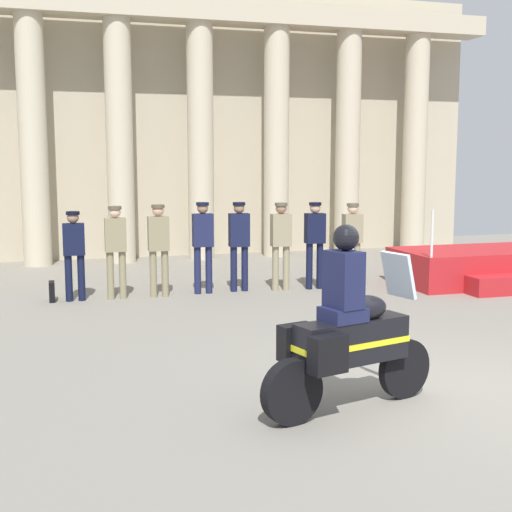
% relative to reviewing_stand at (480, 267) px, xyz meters
% --- Properties ---
extents(ground_plane, '(28.12, 28.12, 0.00)m').
position_rel_reviewing_stand_xyz_m(ground_plane, '(-4.16, -5.83, -0.34)').
color(ground_plane, gray).
extents(colonnade_backdrop, '(15.73, 1.51, 6.97)m').
position_rel_reviewing_stand_xyz_m(colonnade_backdrop, '(-4.73, 5.76, 3.29)').
color(colonnade_backdrop, '#B6AB91').
rests_on(colonnade_backdrop, ground_plane).
extents(reviewing_stand, '(3.32, 2.31, 1.61)m').
position_rel_reviewing_stand_xyz_m(reviewing_stand, '(0.00, 0.00, 0.00)').
color(reviewing_stand, '#B21E23').
rests_on(reviewing_stand, ground_plane).
extents(officer_in_row_0, '(0.38, 0.24, 1.62)m').
position_rel_reviewing_stand_xyz_m(officer_in_row_0, '(-8.04, 0.53, 0.61)').
color(officer_in_row_0, black).
rests_on(officer_in_row_0, ground_plane).
extents(officer_in_row_1, '(0.38, 0.24, 1.70)m').
position_rel_reviewing_stand_xyz_m(officer_in_row_1, '(-7.31, 0.51, 0.66)').
color(officer_in_row_1, '#847A5B').
rests_on(officer_in_row_1, ground_plane).
extents(officer_in_row_2, '(0.38, 0.24, 1.71)m').
position_rel_reviewing_stand_xyz_m(officer_in_row_2, '(-6.53, 0.49, 0.67)').
color(officer_in_row_2, '#847A5B').
rests_on(officer_in_row_2, ground_plane).
extents(officer_in_row_3, '(0.38, 0.24, 1.74)m').
position_rel_reviewing_stand_xyz_m(officer_in_row_3, '(-5.68, 0.58, 0.68)').
color(officer_in_row_3, '#191E42').
rests_on(officer_in_row_3, ground_plane).
extents(officer_in_row_4, '(0.38, 0.24, 1.73)m').
position_rel_reviewing_stand_xyz_m(officer_in_row_4, '(-4.96, 0.61, 0.68)').
color(officer_in_row_4, '#141938').
rests_on(officer_in_row_4, ground_plane).
extents(officer_in_row_5, '(0.38, 0.24, 1.71)m').
position_rel_reviewing_stand_xyz_m(officer_in_row_5, '(-4.16, 0.46, 0.67)').
color(officer_in_row_5, gray).
rests_on(officer_in_row_5, ground_plane).
extents(officer_in_row_6, '(0.38, 0.24, 1.71)m').
position_rel_reviewing_stand_xyz_m(officer_in_row_6, '(-3.47, 0.44, 0.67)').
color(officer_in_row_6, black).
rests_on(officer_in_row_6, ground_plane).
extents(officer_in_row_7, '(0.38, 0.24, 1.67)m').
position_rel_reviewing_stand_xyz_m(officer_in_row_7, '(-2.63, 0.54, 0.65)').
color(officer_in_row_7, gray).
rests_on(officer_in_row_7, ground_plane).
extents(motorcycle_with_rider, '(2.05, 0.89, 1.90)m').
position_rel_reviewing_stand_xyz_m(motorcycle_with_rider, '(-5.62, -6.00, 0.45)').
color(motorcycle_with_rider, black).
rests_on(motorcycle_with_rider, ground_plane).
extents(briefcase_on_ground, '(0.10, 0.32, 0.36)m').
position_rel_reviewing_stand_xyz_m(briefcase_on_ground, '(-8.45, 0.60, -0.16)').
color(briefcase_on_ground, black).
rests_on(briefcase_on_ground, ground_plane).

